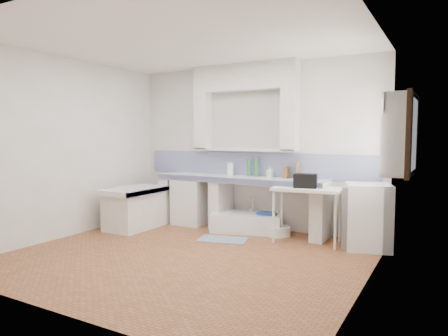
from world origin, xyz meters
The scene contains 36 objects.
floor centered at (0.00, 0.00, 0.00)m, with size 4.50×4.50×0.00m, color #985B34.
ceiling centered at (0.00, 0.00, 2.80)m, with size 4.50×4.50×0.00m, color white.
wall_back centered at (0.00, 2.00, 1.40)m, with size 4.50×4.50×0.00m, color white.
wall_front centered at (0.00, -2.00, 1.40)m, with size 4.50×4.50×0.00m, color white.
wall_left centered at (-2.25, 0.00, 1.40)m, with size 4.50×4.50×0.00m, color white.
wall_right centered at (2.25, 0.00, 1.40)m, with size 4.50×4.50×0.00m, color white.
alcove_mass centered at (-0.10, 1.88, 2.58)m, with size 1.90×0.25×0.45m, color white.
window_frame centered at (2.42, 1.20, 1.60)m, with size 0.35×0.86×1.06m, color #392212.
lace_valance centered at (2.28, 1.20, 1.98)m, with size 0.01×0.84×0.24m, color white.
counter_slab centered at (-0.10, 1.70, 0.86)m, with size 3.00×0.60×0.08m, color white.
counter_lip centered at (-0.10, 1.42, 0.86)m, with size 3.00×0.04×0.10m, color navy.
counter_pier_left centered at (-1.50, 1.70, 0.41)m, with size 0.20×0.55×0.82m, color white.
counter_pier_mid centered at (-0.45, 1.70, 0.41)m, with size 0.20×0.55×0.82m, color white.
counter_pier_right centered at (1.30, 1.70, 0.41)m, with size 0.20×0.55×0.82m, color white.
peninsula_top centered at (-1.70, 0.90, 0.66)m, with size 0.70×1.10×0.08m, color white.
peninsula_base centered at (-1.70, 0.90, 0.31)m, with size 0.60×1.00×0.62m, color white.
peninsula_lip centered at (-1.37, 0.90, 0.66)m, with size 0.04×1.10×0.10m, color navy.
backsplash centered at (0.00, 1.99, 1.10)m, with size 4.27×0.03×0.40m, color navy.
stove centered at (-1.05, 1.68, 0.41)m, with size 0.57×0.55×0.81m, color white.
sink centered at (0.08, 1.65, 0.14)m, with size 1.14×0.62×0.27m, color white.
side_table centered at (1.17, 1.43, 0.41)m, with size 0.99×0.55×0.04m, color white.
fridge centered at (2.01, 1.55, 0.46)m, with size 0.59×0.59×0.92m, color white.
bucket_red centered at (-0.15, 1.72, 0.15)m, with size 0.31×0.31×0.29m, color red.
bucket_orange centered at (0.08, 1.54, 0.12)m, with size 0.25×0.25×0.23m, color #C07D2E.
bucket_blue centered at (0.40, 1.72, 0.16)m, with size 0.35×0.35×0.33m, color #1847AC.
basin_white centered at (0.65, 1.62, 0.07)m, with size 0.38×0.38×0.15m, color white.
water_bottle_a centered at (0.05, 1.85, 0.17)m, with size 0.09×0.09×0.33m, color silver.
water_bottle_b centered at (0.25, 1.85, 0.16)m, with size 0.09×0.09×0.33m, color silver.
black_bag centered at (1.15, 1.38, 0.93)m, with size 0.33×0.19×0.21m, color black.
green_bottle_a centered at (0.01, 1.85, 1.04)m, with size 0.06×0.06×0.29m, color #31763A.
green_bottle_b centered at (0.14, 1.85, 1.06)m, with size 0.07×0.07×0.32m, color #31763A.
knife_block centered at (0.67, 1.85, 1.00)m, with size 0.10×0.08×0.19m, color brown.
cutting_board centered at (0.87, 1.85, 1.03)m, with size 0.02×0.20×0.27m, color brown.
paper_towel centered at (-0.33, 1.82, 1.01)m, with size 0.11×0.11×0.22m, color white.
soap_bottle centered at (0.39, 1.85, 0.99)m, with size 0.08×0.09×0.19m, color white.
rug centered at (0.01, 0.95, 0.01)m, with size 0.73×0.42×0.01m, color #395483.
Camera 1 is at (3.00, -4.33, 1.59)m, focal length 32.46 mm.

